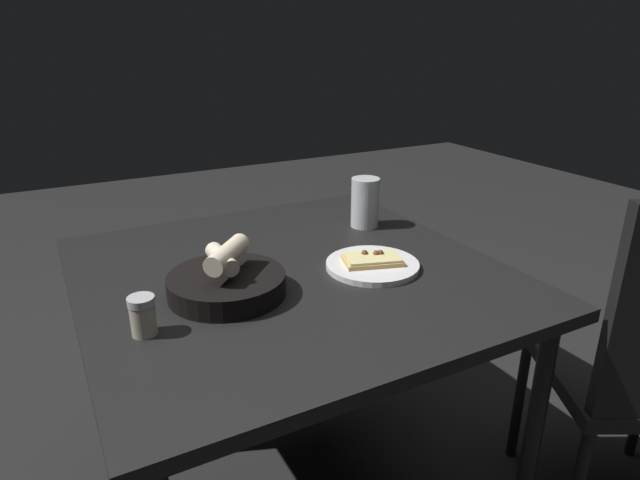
% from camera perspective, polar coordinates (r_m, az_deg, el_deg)
% --- Properties ---
extents(dining_table, '(0.96, 0.95, 0.73)m').
position_cam_1_polar(dining_table, '(1.32, -3.14, -5.75)').
color(dining_table, black).
rests_on(dining_table, ground).
extents(pizza_plate, '(0.22, 0.22, 0.04)m').
position_cam_1_polar(pizza_plate, '(1.30, 5.54, -2.52)').
color(pizza_plate, white).
rests_on(pizza_plate, dining_table).
extents(bread_basket, '(0.25, 0.25, 0.12)m').
position_cam_1_polar(bread_basket, '(1.17, -9.79, -4.27)').
color(bread_basket, black).
rests_on(bread_basket, dining_table).
extents(beer_glass, '(0.08, 0.08, 0.14)m').
position_cam_1_polar(beer_glass, '(1.56, 4.75, 3.71)').
color(beer_glass, silver).
rests_on(beer_glass, dining_table).
extents(pepper_shaker, '(0.05, 0.05, 0.08)m').
position_cam_1_polar(pepper_shaker, '(1.06, -18.11, -7.78)').
color(pepper_shaker, '#BFB299').
rests_on(pepper_shaker, dining_table).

